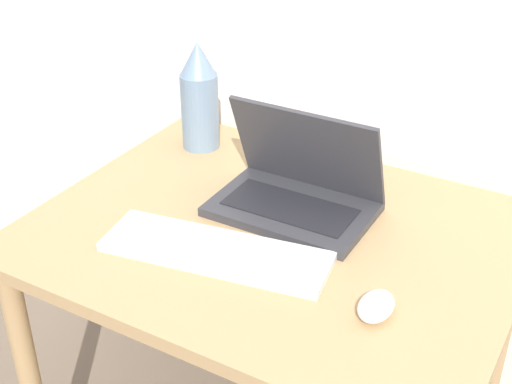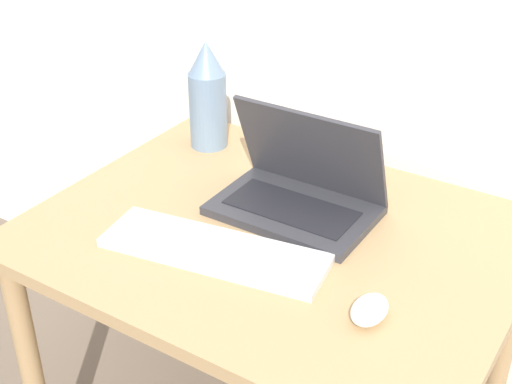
{
  "view_description": "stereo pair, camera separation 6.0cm",
  "coord_description": "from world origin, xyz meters",
  "views": [
    {
      "loc": [
        0.59,
        -0.72,
        1.56
      ],
      "look_at": [
        -0.03,
        0.36,
        0.83
      ],
      "focal_mm": 50.0,
      "sensor_mm": 36.0,
      "label": 1
    },
    {
      "loc": [
        0.64,
        -0.69,
        1.56
      ],
      "look_at": [
        -0.03,
        0.36,
        0.83
      ],
      "focal_mm": 50.0,
      "sensor_mm": 36.0,
      "label": 2
    }
  ],
  "objects": [
    {
      "name": "keyboard",
      "position": [
        -0.06,
        0.25,
        0.74
      ],
      "size": [
        0.48,
        0.22,
        0.02
      ],
      "color": "silver",
      "rests_on": "desk"
    },
    {
      "name": "vase",
      "position": [
        -0.36,
        0.65,
        0.87
      ],
      "size": [
        0.1,
        0.1,
        0.28
      ],
      "color": "slate",
      "rests_on": "desk"
    },
    {
      "name": "mouse",
      "position": [
        0.29,
        0.24,
        0.75
      ],
      "size": [
        0.06,
        0.09,
        0.04
      ],
      "color": "white",
      "rests_on": "desk"
    },
    {
      "name": "desk",
      "position": [
        0.0,
        0.39,
        0.63
      ],
      "size": [
        1.01,
        0.79,
        0.73
      ],
      "color": "tan",
      "rests_on": "ground_plane"
    },
    {
      "name": "laptop",
      "position": [
        0.0,
        0.5,
        0.78
      ],
      "size": [
        0.34,
        0.23,
        0.23
      ],
      "color": "#333338",
      "rests_on": "desk"
    }
  ]
}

